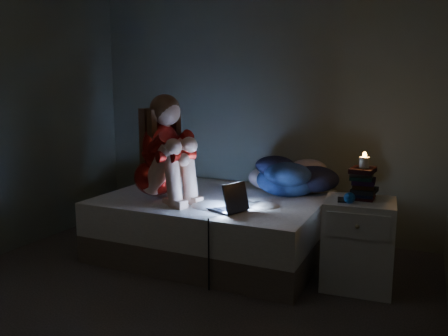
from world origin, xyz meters
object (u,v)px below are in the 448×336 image
Objects in this scene: bed at (214,224)px; laptop at (223,194)px; nightstand at (358,244)px; woman at (155,147)px; candle at (364,164)px; phone at (342,199)px.

bed is 0.60m from laptop.
laptop reaches higher than nightstand.
woman is at bearing -166.62° from laptop.
woman is 2.63× the size of laptop.
candle reaches higher than bed.
woman is 1.61m from phone.
nightstand is 0.36m from phone.
laptop is (0.26, -0.38, 0.38)m from bed.
phone is at bearing 28.92° from laptop.
bed is 1.45m from candle.
nightstand is 8.25× the size of candle.
bed is at bearing 51.84° from woman.
phone is (-0.12, -0.12, -0.25)m from candle.
woman reaches higher than candle.
candle is at bearing 38.39° from phone.
phone is at bearing -157.55° from nightstand.
phone is (0.90, 0.12, 0.02)m from laptop.
laptop is at bearing 9.94° from woman.
bed is 23.61× the size of candle.
woman is at bearing 174.70° from phone.
laptop is 4.30× the size of candle.
laptop is at bearing -166.92° from candle.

